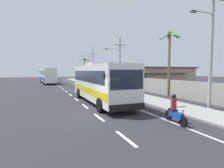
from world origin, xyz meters
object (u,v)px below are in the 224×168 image
(palm_second, at_px, (170,50))
(roadside_building, at_px, (147,77))
(pedestrian_near_kerb, at_px, (103,82))
(palm_nearest, at_px, (84,64))
(coach_bus_far_lane, at_px, (48,75))
(utility_pole_far, at_px, (93,64))
(utility_pole_mid, at_px, (119,62))
(coach_bus_foreground, at_px, (100,82))
(motorcycle_beside_bus, at_px, (175,112))
(utility_pole_nearest, at_px, (211,41))

(palm_second, xyz_separation_m, roadside_building, (5.07, 12.49, -3.54))
(pedestrian_near_kerb, height_order, palm_nearest, palm_nearest)
(coach_bus_far_lane, height_order, palm_second, palm_second)
(utility_pole_far, bearing_deg, roadside_building, -60.65)
(utility_pole_mid, bearing_deg, palm_second, -76.51)
(utility_pole_mid, xyz_separation_m, palm_second, (2.20, -9.15, 1.00))
(coach_bus_foreground, relative_size, roadside_building, 0.67)
(coach_bus_foreground, bearing_deg, motorcycle_beside_bus, -76.98)
(pedestrian_near_kerb, xyz_separation_m, palm_second, (4.33, -10.95, 4.29))
(coach_bus_far_lane, distance_m, palm_second, 30.43)
(utility_pole_far, bearing_deg, coach_bus_foreground, -104.26)
(roadside_building, bearing_deg, utility_pole_nearest, -109.51)
(palm_second, height_order, roadside_building, palm_second)
(coach_bus_foreground, distance_m, coach_bus_far_lane, 28.77)
(roadside_building, bearing_deg, coach_bus_foreground, -135.81)
(roadside_building, bearing_deg, coach_bus_far_lane, 138.63)
(utility_pole_mid, bearing_deg, pedestrian_near_kerb, 139.96)
(utility_pole_nearest, relative_size, utility_pole_far, 1.14)
(coach_bus_far_lane, height_order, motorcycle_beside_bus, coach_bus_far_lane)
(palm_second, bearing_deg, utility_pole_far, 94.68)
(utility_pole_nearest, distance_m, roadside_building, 20.81)
(roadside_building, bearing_deg, palm_nearest, 110.12)
(palm_nearest, bearing_deg, coach_bus_far_lane, -153.46)
(utility_pole_nearest, height_order, utility_pole_mid, utility_pole_nearest)
(palm_nearest, distance_m, palm_second, 32.70)
(coach_bus_foreground, relative_size, motorcycle_beside_bus, 5.77)
(palm_second, bearing_deg, palm_nearest, 94.03)
(pedestrian_near_kerb, bearing_deg, utility_pole_mid, 113.87)
(coach_bus_far_lane, distance_m, utility_pole_far, 10.73)
(pedestrian_near_kerb, bearing_deg, palm_second, 85.50)
(pedestrian_near_kerb, relative_size, utility_pole_nearest, 0.19)
(utility_pole_nearest, distance_m, palm_second, 7.10)
(coach_bus_far_lane, bearing_deg, coach_bus_foreground, -83.02)
(coach_bus_far_lane, relative_size, pedestrian_near_kerb, 6.64)
(coach_bus_foreground, distance_m, motorcycle_beside_bus, 8.33)
(utility_pole_far, xyz_separation_m, palm_nearest, (-0.24, 7.44, 0.41))
(coach_bus_foreground, xyz_separation_m, motorcycle_beside_bus, (1.86, -8.02, -1.28))
(coach_bus_foreground, distance_m, palm_second, 9.38)
(roadside_building, bearing_deg, pedestrian_near_kerb, -170.67)
(utility_pole_nearest, xyz_separation_m, utility_pole_mid, (-0.40, 16.02, -0.79))
(utility_pole_mid, height_order, utility_pole_far, utility_pole_far)
(palm_nearest, bearing_deg, roadside_building, -69.88)
(motorcycle_beside_bus, xyz_separation_m, utility_pole_nearest, (5.03, 2.02, 4.51))
(pedestrian_near_kerb, relative_size, roadside_building, 0.11)
(coach_bus_far_lane, relative_size, motorcycle_beside_bus, 6.16)
(coach_bus_foreground, height_order, utility_pole_mid, utility_pole_mid)
(utility_pole_nearest, bearing_deg, coach_bus_foreground, 138.96)
(pedestrian_near_kerb, relative_size, utility_pole_mid, 0.22)
(coach_bus_far_lane, height_order, utility_pole_far, utility_pole_far)
(motorcycle_beside_bus, relative_size, palm_second, 0.26)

